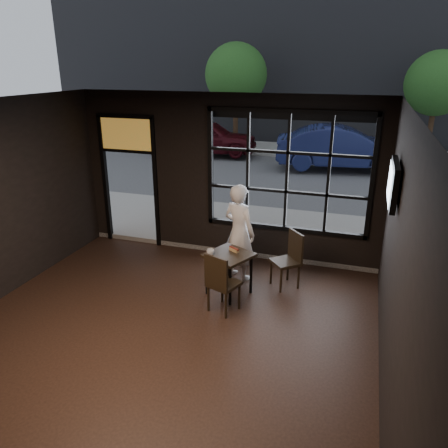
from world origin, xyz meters
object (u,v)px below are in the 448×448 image
(chair_near, at_px, (224,282))
(cafe_table, at_px, (229,274))
(man, at_px, (239,232))
(navy_car, at_px, (341,147))

(chair_near, bearing_deg, cafe_table, -60.59)
(cafe_table, distance_m, man, 0.82)
(man, bearing_deg, chair_near, 118.59)
(chair_near, distance_m, man, 1.24)
(navy_car, bearing_deg, cafe_table, 164.16)
(cafe_table, xyz_separation_m, man, (-0.01, 0.64, 0.51))
(man, bearing_deg, navy_car, -73.25)
(chair_near, bearing_deg, man, -65.11)
(chair_near, bearing_deg, navy_car, -75.62)
(cafe_table, height_order, man, man)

